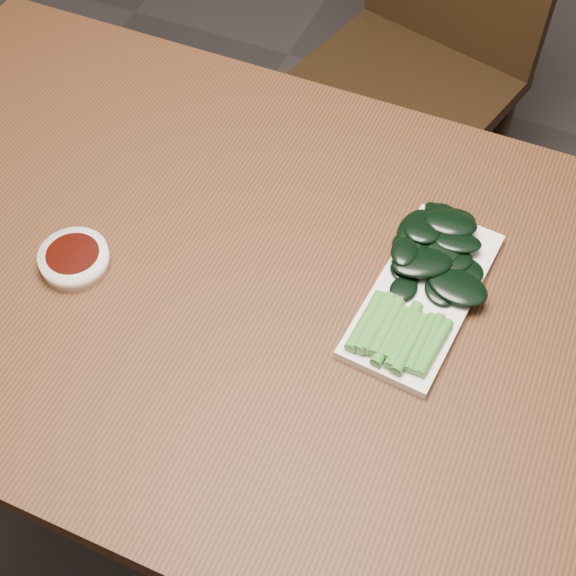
% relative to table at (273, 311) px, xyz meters
% --- Properties ---
extents(ground, '(6.00, 6.00, 0.00)m').
position_rel_table_xyz_m(ground, '(0.00, 0.00, -0.68)').
color(ground, '#323030').
rests_on(ground, ground).
extents(table, '(1.40, 0.80, 0.75)m').
position_rel_table_xyz_m(table, '(0.00, 0.00, 0.00)').
color(table, '#472714').
rests_on(table, ground).
extents(chair_far, '(0.54, 0.54, 0.89)m').
position_rel_table_xyz_m(chair_far, '(-0.04, 0.87, -0.19)').
color(chair_far, black).
rests_on(chair_far, ground).
extents(sauce_bowl, '(0.09, 0.09, 0.03)m').
position_rel_table_xyz_m(sauce_bowl, '(-0.26, -0.08, 0.09)').
color(sauce_bowl, white).
rests_on(sauce_bowl, table).
extents(serving_plate, '(0.15, 0.29, 0.01)m').
position_rel_table_xyz_m(serving_plate, '(0.19, 0.06, 0.08)').
color(serving_plate, white).
rests_on(serving_plate, table).
extents(gai_lan, '(0.16, 0.30, 0.03)m').
position_rel_table_xyz_m(gai_lan, '(0.19, 0.08, 0.10)').
color(gai_lan, '#42882F').
rests_on(gai_lan, serving_plate).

